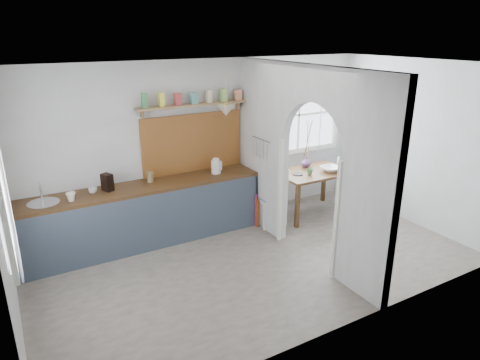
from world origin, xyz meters
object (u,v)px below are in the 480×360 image
chair_right (351,181)px  kettle (216,166)px  vase (306,162)px  chair_left (270,196)px  dining_table (312,192)px

chair_right → kettle: bearing=71.6°
chair_right → vase: vase is taller
chair_left → kettle: (-0.79, 0.32, 0.54)m
kettle → chair_left: bearing=-35.0°
chair_left → vase: bearing=107.4°
kettle → chair_right: bearing=-20.6°
dining_table → chair_right: size_ratio=1.40×
dining_table → vase: (0.03, 0.23, 0.47)m
chair_left → vase: chair_left is taller
chair_right → kettle: kettle is taller
chair_left → kettle: bearing=-108.2°
chair_left → vase: (0.88, 0.22, 0.37)m
dining_table → chair_right: bearing=1.0°
dining_table → kettle: bearing=169.4°
chair_left → kettle: 1.01m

